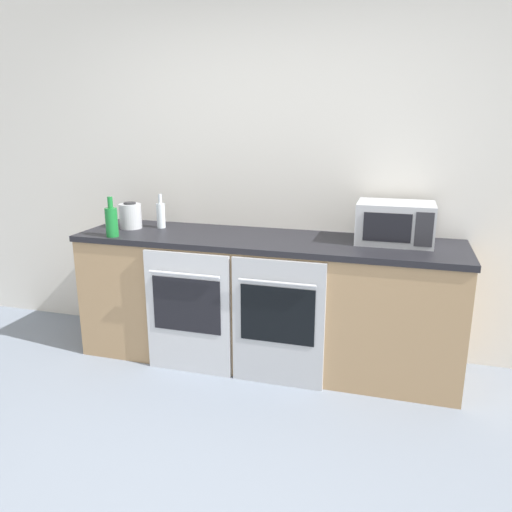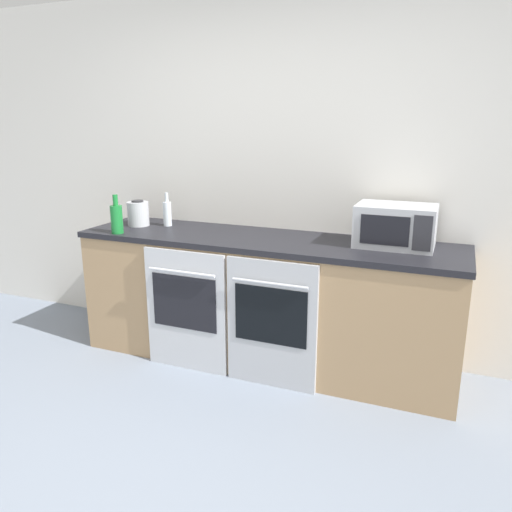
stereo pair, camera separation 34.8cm
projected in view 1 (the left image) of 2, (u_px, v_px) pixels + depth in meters
wall_back at (278, 175)px, 3.66m from camera, size 10.00×0.06×2.60m
counter_back at (265, 300)px, 3.55m from camera, size 2.66×0.67×0.91m
oven_left at (188, 313)px, 3.36m from camera, size 0.60×0.06×0.85m
oven_right at (278, 323)px, 3.19m from camera, size 0.60×0.06×0.85m
microwave at (395, 223)px, 3.26m from camera, size 0.49×0.34×0.27m
bottle_clear at (161, 215)px, 3.72m from camera, size 0.06×0.06×0.25m
bottle_green at (112, 221)px, 3.44m from camera, size 0.08×0.08×0.28m
kettle at (131, 216)px, 3.71m from camera, size 0.16×0.16×0.19m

